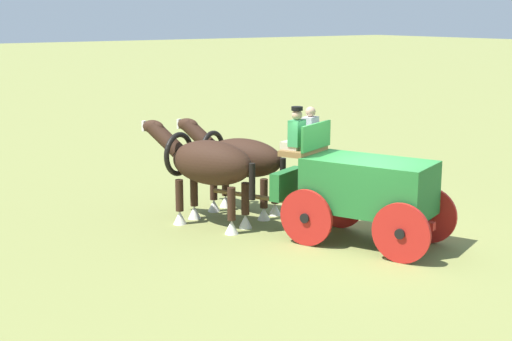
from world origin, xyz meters
The scene contains 4 objects.
ground_plane centered at (0.00, 0.00, 0.00)m, with size 220.00×220.00×0.00m, color olive.
show_wagon centered at (0.15, 0.06, 1.20)m, with size 5.43×2.84×2.79m.
draft_horse_near centered at (3.12, 1.94, 1.40)m, with size 2.99×1.68×2.28m.
draft_horse_off centered at (3.61, 0.74, 1.30)m, with size 2.97×1.64×2.17m.
Camera 1 is at (-10.64, 10.54, 4.68)m, focal length 52.24 mm.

